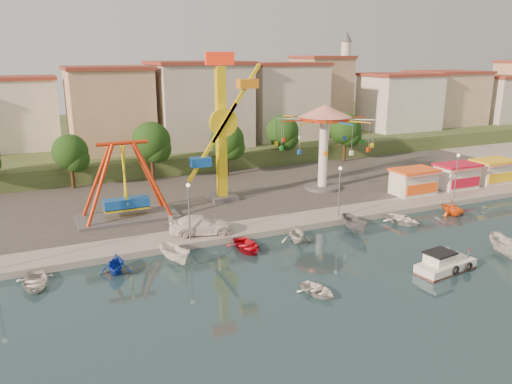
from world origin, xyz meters
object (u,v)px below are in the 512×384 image
cabin_motorboat (444,265)px  rowboat_a (318,290)px  kamikaze_tower (224,131)px  skiff (506,247)px  van (201,225)px  pirate_ship_ride (125,182)px  wave_swinger (324,128)px

cabin_motorboat → rowboat_a: size_ratio=1.77×
kamikaze_tower → cabin_motorboat: (9.42, -24.44, -8.02)m
kamikaze_tower → rowboat_a: (-1.97, -23.66, -8.20)m
rowboat_a → skiff: skiff is taller
kamikaze_tower → van: size_ratio=2.80×
rowboat_a → van: van is taller
skiff → van: bearing=166.6°
pirate_ship_ride → van: (5.44, -7.54, -2.94)m
wave_swinger → skiff: size_ratio=2.66×
cabin_motorboat → skiff: cabin_motorboat is taller
wave_swinger → cabin_motorboat: (-3.27, -23.85, -7.70)m
pirate_ship_ride → rowboat_a: (9.63, -21.61, -4.07)m
kamikaze_tower → wave_swinger: (12.69, -0.59, -0.32)m
kamikaze_tower → rowboat_a: kamikaze_tower is taller
cabin_motorboat → rowboat_a: cabin_motorboat is taller
rowboat_a → van: size_ratio=0.53×
pirate_ship_ride → wave_swinger: (24.29, 1.46, 3.80)m
pirate_ship_ride → skiff: (28.13, -22.28, -3.55)m
van → pirate_ship_ride: bearing=49.0°
wave_swinger → cabin_motorboat: size_ratio=2.11×
pirate_ship_ride → wave_swinger: wave_swinger is taller
skiff → van: size_ratio=0.74×
wave_swinger → skiff: bearing=-80.8°
kamikaze_tower → skiff: 30.40m
wave_swinger → rowboat_a: 28.45m
wave_swinger → rowboat_a: (-14.66, -23.07, -7.87)m
pirate_ship_ride → skiff: 36.06m
kamikaze_tower → wave_swinger: 12.70m
pirate_ship_ride → skiff: size_ratio=2.29×
cabin_motorboat → skiff: 7.12m
wave_swinger → pirate_ship_ride: bearing=-176.6°
cabin_motorboat → skiff: size_ratio=1.26×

